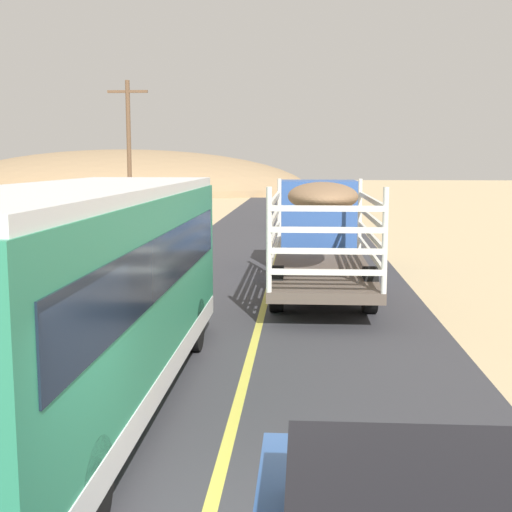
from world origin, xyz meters
The scene contains 5 objects.
livestock_truck centered at (1.43, 14.58, 1.79)m, with size 2.53×9.70×3.02m.
bus centered at (-2.21, 3.32, 1.75)m, with size 2.54×10.00×3.21m.
car_far centered at (1.03, 31.29, 0.69)m, with size 1.80×4.40×1.46m.
power_pole_mid centered at (-8.59, 31.54, 4.22)m, with size 2.20×0.24×7.86m.
distant_hill centered at (-18.62, 68.38, 0.00)m, with size 41.08×23.86×9.48m, color #997C5A.
Camera 1 is at (0.92, -5.89, 3.58)m, focal length 48.14 mm.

